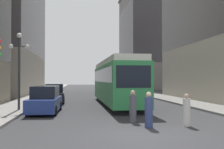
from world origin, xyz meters
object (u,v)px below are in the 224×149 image
pedestrian_crossing_far (133,107)px  pedestrian_on_sidewalk (187,111)px  transit_bus (119,81)px  lamp_post_left_near (19,59)px  streetcar (116,81)px  parked_car_left_near (45,100)px  pedestrian_crossing_near (149,111)px  parked_car_left_mid (55,94)px

pedestrian_crossing_far → pedestrian_on_sidewalk: size_ratio=1.07×
transit_bus → lamp_post_left_near: size_ratio=2.26×
streetcar → parked_car_left_near: size_ratio=3.02×
lamp_post_left_near → pedestrian_on_sidewalk: bearing=-36.5°
streetcar → parked_car_left_near: bearing=-139.2°
streetcar → pedestrian_crossing_near: bearing=-90.9°
transit_bus → pedestrian_on_sidewalk: transit_bus is taller
parked_car_left_mid → pedestrian_on_sidewalk: (7.43, -13.58, -0.11)m
pedestrian_on_sidewalk → pedestrian_crossing_far: bearing=7.0°
parked_car_left_near → pedestrian_on_sidewalk: size_ratio=3.08×
streetcar → lamp_post_left_near: lamp_post_left_near is taller
parked_car_left_near → pedestrian_crossing_near: (5.48, -6.26, -0.06)m
parked_car_left_near → pedestrian_on_sidewalk: parked_car_left_near is taller
parked_car_left_near → pedestrian_on_sidewalk: (7.42, -6.08, -0.11)m
streetcar → parked_car_left_mid: bearing=154.2°
streetcar → pedestrian_on_sidewalk: streetcar is taller
pedestrian_crossing_near → lamp_post_left_near: bearing=-17.8°
pedestrian_crossing_far → parked_car_left_near: bearing=-151.8°
parked_car_left_near → pedestrian_on_sidewalk: 9.60m
lamp_post_left_near → transit_bus: bearing=62.8°
transit_bus → lamp_post_left_near: bearing=-116.0°
lamp_post_left_near → pedestrian_crossing_near: bearing=-43.8°
pedestrian_crossing_near → pedestrian_on_sidewalk: pedestrian_crossing_near is taller
transit_bus → lamp_post_left_near: (-10.40, -20.21, 1.75)m
pedestrian_crossing_far → pedestrian_on_sidewalk: bearing=37.1°
pedestrian_crossing_near → lamp_post_left_near: lamp_post_left_near is taller
transit_bus → parked_car_left_near: transit_bus is taller
streetcar → parked_car_left_near: streetcar is taller
streetcar → lamp_post_left_near: (-7.45, -4.06, 1.60)m
transit_bus → pedestrian_on_sidewalk: (-1.07, -27.12, -1.21)m
parked_car_left_near → lamp_post_left_near: bearing=158.8°
parked_car_left_mid → pedestrian_on_sidewalk: 15.48m
streetcar → pedestrian_crossing_far: bearing=-93.3°
transit_bus → pedestrian_crossing_near: transit_bus is taller
transit_bus → pedestrian_on_sidewalk: size_ratio=7.72×
pedestrian_on_sidewalk → parked_car_left_mid: bearing=-21.3°
streetcar → pedestrian_crossing_near: (-0.07, -11.16, -1.32)m
transit_bus → streetcar: bearing=-99.2°
pedestrian_on_sidewalk → pedestrian_crossing_near: bearing=45.5°
pedestrian_crossing_far → pedestrian_on_sidewalk: (2.34, -1.52, -0.05)m
pedestrian_on_sidewalk → lamp_post_left_near: size_ratio=0.29×
transit_bus → pedestrian_crossing_far: size_ratio=7.22×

